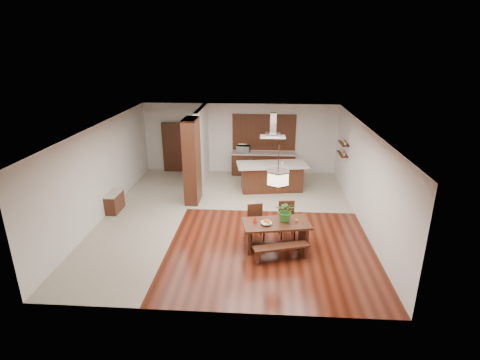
# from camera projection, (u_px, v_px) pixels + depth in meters

# --- Properties ---
(room_shell) EXTENTS (9.00, 9.04, 2.92)m
(room_shell) POSITION_uv_depth(u_px,v_px,m) (230.00, 154.00, 11.16)
(room_shell) COLOR #3C140B
(room_shell) RESTS_ON ground
(tile_hallway) EXTENTS (2.50, 9.00, 0.01)m
(tile_hallway) POSITION_uv_depth(u_px,v_px,m) (146.00, 214.00, 12.03)
(tile_hallway) COLOR #BBB29C
(tile_hallway) RESTS_ON ground
(tile_kitchen) EXTENTS (5.50, 4.00, 0.01)m
(tile_kitchen) POSITION_uv_depth(u_px,v_px,m) (269.00, 189.00, 14.14)
(tile_kitchen) COLOR #BBB29C
(tile_kitchen) RESTS_ON ground
(soffit_band) EXTENTS (8.00, 9.00, 0.02)m
(soffit_band) POSITION_uv_depth(u_px,v_px,m) (230.00, 127.00, 10.88)
(soffit_band) COLOR #422110
(soffit_band) RESTS_ON room_shell
(partition_pier) EXTENTS (0.45, 1.00, 2.90)m
(partition_pier) POSITION_uv_depth(u_px,v_px,m) (192.00, 161.00, 12.59)
(partition_pier) COLOR black
(partition_pier) RESTS_ON ground
(partition_stub) EXTENTS (0.18, 2.40, 2.90)m
(partition_stub) POSITION_uv_depth(u_px,v_px,m) (202.00, 145.00, 14.55)
(partition_stub) COLOR silver
(partition_stub) RESTS_ON ground
(hallway_console) EXTENTS (0.37, 0.88, 0.63)m
(hallway_console) POSITION_uv_depth(u_px,v_px,m) (115.00, 202.00, 12.18)
(hallway_console) COLOR black
(hallway_console) RESTS_ON ground
(hallway_doorway) EXTENTS (1.10, 0.20, 2.10)m
(hallway_doorway) POSITION_uv_depth(u_px,v_px,m) (176.00, 147.00, 15.80)
(hallway_doorway) COLOR black
(hallway_doorway) RESTS_ON ground
(rear_counter) EXTENTS (2.60, 0.62, 0.95)m
(rear_counter) POSITION_uv_depth(u_px,v_px,m) (263.00, 164.00, 15.58)
(rear_counter) COLOR black
(rear_counter) RESTS_ON ground
(kitchen_window) EXTENTS (2.60, 0.08, 1.50)m
(kitchen_window) POSITION_uv_depth(u_px,v_px,m) (264.00, 132.00, 15.39)
(kitchen_window) COLOR #9C622F
(kitchen_window) RESTS_ON room_shell
(shelf_lower) EXTENTS (0.26, 0.90, 0.04)m
(shelf_lower) POSITION_uv_depth(u_px,v_px,m) (342.00, 154.00, 13.59)
(shelf_lower) COLOR black
(shelf_lower) RESTS_ON room_shell
(shelf_upper) EXTENTS (0.26, 0.90, 0.04)m
(shelf_upper) POSITION_uv_depth(u_px,v_px,m) (344.00, 143.00, 13.46)
(shelf_upper) COLOR black
(shelf_upper) RESTS_ON room_shell
(dining_table) EXTENTS (1.89, 1.19, 0.73)m
(dining_table) POSITION_uv_depth(u_px,v_px,m) (276.00, 229.00, 9.92)
(dining_table) COLOR black
(dining_table) RESTS_ON ground
(dining_bench) EXTENTS (1.45, 0.70, 0.40)m
(dining_bench) POSITION_uv_depth(u_px,v_px,m) (281.00, 253.00, 9.44)
(dining_bench) COLOR black
(dining_bench) RESTS_ON ground
(dining_chair_left) EXTENTS (0.53, 0.53, 0.98)m
(dining_chair_left) POSITION_uv_depth(u_px,v_px,m) (256.00, 223.00, 10.38)
(dining_chair_left) COLOR black
(dining_chair_left) RESTS_ON ground
(dining_chair_right) EXTENTS (0.50, 0.50, 1.02)m
(dining_chair_right) POSITION_uv_depth(u_px,v_px,m) (287.00, 220.00, 10.48)
(dining_chair_right) COLOR black
(dining_chair_right) RESTS_ON ground
(pendant_lantern) EXTENTS (0.64, 0.64, 1.31)m
(pendant_lantern) POSITION_uv_depth(u_px,v_px,m) (278.00, 168.00, 9.33)
(pendant_lantern) COLOR #FEF2C2
(pendant_lantern) RESTS_ON room_shell
(foliage_plant) EXTENTS (0.58, 0.52, 0.58)m
(foliage_plant) POSITION_uv_depth(u_px,v_px,m) (286.00, 211.00, 9.84)
(foliage_plant) COLOR #316D24
(foliage_plant) RESTS_ON dining_table
(fruit_bowl) EXTENTS (0.35, 0.35, 0.07)m
(fruit_bowl) POSITION_uv_depth(u_px,v_px,m) (266.00, 223.00, 9.73)
(fruit_bowl) COLOR beige
(fruit_bowl) RESTS_ON dining_table
(napkin_cone) EXTENTS (0.16, 0.16, 0.20)m
(napkin_cone) POSITION_uv_depth(u_px,v_px,m) (255.00, 219.00, 9.82)
(napkin_cone) COLOR #AE1E0C
(napkin_cone) RESTS_ON dining_table
(gold_ornament) EXTENTS (0.07, 0.07, 0.09)m
(gold_ornament) POSITION_uv_depth(u_px,v_px,m) (296.00, 221.00, 9.83)
(gold_ornament) COLOR gold
(gold_ornament) RESTS_ON dining_table
(kitchen_island) EXTENTS (2.67, 1.47, 1.05)m
(kitchen_island) POSITION_uv_depth(u_px,v_px,m) (272.00, 177.00, 13.86)
(kitchen_island) COLOR black
(kitchen_island) RESTS_ON ground
(range_hood) EXTENTS (0.90, 0.55, 0.87)m
(range_hood) POSITION_uv_depth(u_px,v_px,m) (273.00, 125.00, 13.20)
(range_hood) COLOR silver
(range_hood) RESTS_ON room_shell
(island_cup) EXTENTS (0.14, 0.14, 0.09)m
(island_cup) POSITION_uv_depth(u_px,v_px,m) (282.00, 163.00, 13.56)
(island_cup) COLOR silver
(island_cup) RESTS_ON kitchen_island
(microwave) EXTENTS (0.57, 0.42, 0.29)m
(microwave) POSITION_uv_depth(u_px,v_px,m) (243.00, 149.00, 15.42)
(microwave) COLOR silver
(microwave) RESTS_ON rear_counter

